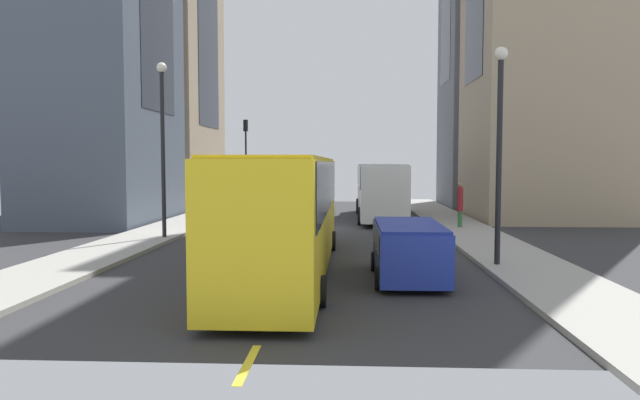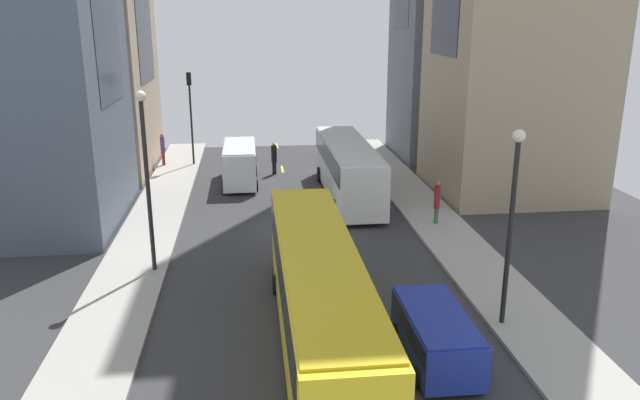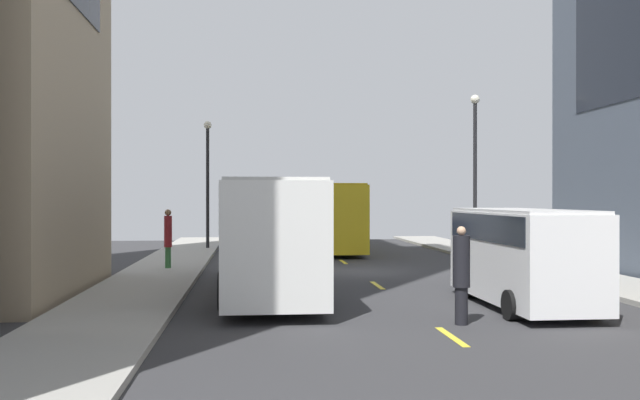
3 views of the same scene
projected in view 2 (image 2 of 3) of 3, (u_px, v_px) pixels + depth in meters
name	position (u px, v px, depth m)	size (l,w,h in m)	color
ground_plane	(296.00, 226.00, 32.60)	(41.97, 41.97, 0.00)	#333335
sidewalk_west	(434.00, 220.00, 33.40)	(2.98, 44.00, 0.15)	#9E9B93
sidewalk_east	(150.00, 230.00, 31.77)	(2.98, 44.00, 0.15)	#9E9B93
lane_stripe_0	(277.00, 146.00, 52.59)	(0.16, 2.00, 0.01)	yellow
lane_stripe_1	(282.00, 169.00, 44.59)	(0.16, 2.00, 0.01)	yellow
lane_stripe_2	(290.00, 203.00, 36.60)	(0.16, 2.00, 0.01)	yellow
lane_stripe_3	(302.00, 256.00, 28.61)	(0.16, 2.00, 0.01)	yellow
lane_stripe_4	(324.00, 349.00, 20.61)	(0.16, 2.00, 0.01)	yellow
city_bus_white	(348.00, 165.00, 37.30)	(2.80, 12.04, 3.35)	silver
streetcar_yellow	(319.00, 290.00, 20.06)	(2.70, 14.45, 3.59)	yellow
delivery_van_white	(240.00, 161.00, 40.42)	(2.26, 5.99, 2.58)	white
car_blue_0	(436.00, 333.00, 19.69)	(2.08, 4.44, 1.67)	#2338AD
pedestrian_crossing_mid	(274.00, 158.00, 42.93)	(0.39, 0.39, 2.23)	black
pedestrian_crossing_near	(437.00, 201.00, 32.28)	(0.30, 0.30, 2.29)	#336B38
pedestrian_walking_far	(163.00, 148.00, 44.89)	(0.31, 0.31, 2.32)	maroon
traffic_light_near_corner	(190.00, 102.00, 44.30)	(0.32, 0.44, 6.63)	black
streetlamp_near	(146.00, 165.00, 25.39)	(0.44, 0.44, 7.66)	black
streetlamp_far	(512.00, 208.00, 20.92)	(0.44, 0.44, 6.96)	black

